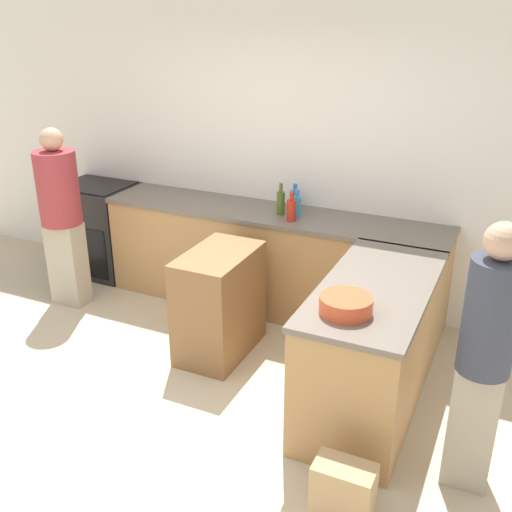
{
  "coord_description": "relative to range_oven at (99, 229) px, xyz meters",
  "views": [
    {
      "loc": [
        2.0,
        -2.79,
        2.62
      ],
      "look_at": [
        0.35,
        0.73,
        0.98
      ],
      "focal_mm": 42.0,
      "sensor_mm": 36.0,
      "label": 1
    }
  ],
  "objects": [
    {
      "name": "olive_oil_bottle",
      "position": [
        2.04,
        -0.03,
        0.57
      ],
      "size": [
        0.07,
        0.07,
        0.28
      ],
      "color": "#475B1E",
      "rests_on": "counter_back"
    },
    {
      "name": "island_table",
      "position": [
        1.89,
        -0.89,
        -0.04
      ],
      "size": [
        0.47,
        0.77,
        0.86
      ],
      "color": "brown",
      "rests_on": "ground_plane"
    },
    {
      "name": "ground_plane",
      "position": [
        1.94,
        -1.8,
        -0.47
      ],
      "size": [
        14.0,
        14.0,
        0.0
      ],
      "primitive_type": "plane",
      "color": "beige"
    },
    {
      "name": "dish_soap_bottle",
      "position": [
        2.18,
        -0.0,
        0.55
      ],
      "size": [
        0.07,
        0.07,
        0.24
      ],
      "color": "#338CBF",
      "rests_on": "counter_back"
    },
    {
      "name": "hot_sauce_bottle",
      "position": [
        2.19,
        -0.14,
        0.56
      ],
      "size": [
        0.08,
        0.08,
        0.25
      ],
      "color": "red",
      "rests_on": "counter_back"
    },
    {
      "name": "counter_peninsula",
      "position": [
        3.17,
        -1.06,
        -0.0
      ],
      "size": [
        0.69,
        1.56,
        0.93
      ],
      "color": "tan",
      "rests_on": "ground_plane"
    },
    {
      "name": "person_by_range",
      "position": [
        0.2,
        -0.72,
        0.42
      ],
      "size": [
        0.37,
        0.37,
        1.65
      ],
      "color": "#ADA38E",
      "rests_on": "ground_plane"
    },
    {
      "name": "wall_back",
      "position": [
        1.94,
        0.33,
        0.88
      ],
      "size": [
        8.0,
        0.06,
        2.7
      ],
      "color": "white",
      "rests_on": "ground_plane"
    },
    {
      "name": "person_at_peninsula",
      "position": [
        3.89,
        -1.57,
        0.43
      ],
      "size": [
        0.29,
        0.29,
        1.64
      ],
      "color": "#ADA38E",
      "rests_on": "ground_plane"
    },
    {
      "name": "paper_bag",
      "position": [
        3.31,
        -2.11,
        -0.3
      ],
      "size": [
        0.33,
        0.2,
        0.34
      ],
      "color": "tan",
      "rests_on": "ground_plane"
    },
    {
      "name": "range_oven",
      "position": [
        0.0,
        0.0,
        0.0
      ],
      "size": [
        0.74,
        0.61,
        0.94
      ],
      "color": "black",
      "rests_on": "ground_plane"
    },
    {
      "name": "counter_back",
      "position": [
        1.94,
        0.0,
        -0.0
      ],
      "size": [
        3.14,
        0.64,
        0.93
      ],
      "color": "tan",
      "rests_on": "ground_plane"
    },
    {
      "name": "water_bottle_blue",
      "position": [
        2.09,
        0.18,
        0.55
      ],
      "size": [
        0.08,
        0.08,
        0.22
      ],
      "color": "#386BB7",
      "rests_on": "counter_back"
    },
    {
      "name": "mixing_bowl",
      "position": [
        3.09,
        -1.52,
        0.51
      ],
      "size": [
        0.32,
        0.32,
        0.1
      ],
      "color": "#DB512D",
      "rests_on": "counter_peninsula"
    }
  ]
}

